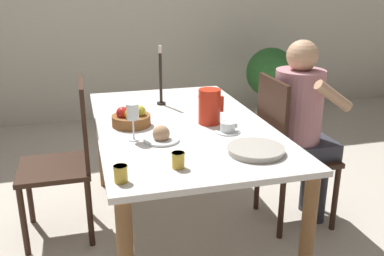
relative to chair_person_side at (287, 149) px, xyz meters
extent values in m
plane|color=beige|center=(-0.68, 0.06, -0.51)|extent=(20.00, 20.00, 0.00)
cube|color=beige|center=(-0.68, 2.59, 0.79)|extent=(10.00, 0.06, 2.60)
cube|color=silver|center=(-0.68, 0.06, 0.20)|extent=(0.99, 1.66, 0.03)
cylinder|color=brown|center=(-0.24, -0.71, -0.16)|extent=(0.07, 0.07, 0.70)
cylinder|color=brown|center=(-1.11, 0.83, -0.16)|extent=(0.07, 0.07, 0.70)
cylinder|color=brown|center=(-0.24, 0.83, -0.16)|extent=(0.07, 0.07, 0.70)
cylinder|color=#331E14|center=(0.26, 0.18, -0.30)|extent=(0.04, 0.04, 0.44)
cylinder|color=#331E14|center=(0.26, -0.18, -0.30)|extent=(0.04, 0.04, 0.44)
cylinder|color=#331E14|center=(-0.11, 0.18, -0.30)|extent=(0.04, 0.04, 0.44)
cylinder|color=#331E14|center=(-0.11, -0.18, -0.30)|extent=(0.04, 0.04, 0.44)
cube|color=#331E14|center=(0.08, 0.00, -0.06)|extent=(0.42, 0.42, 0.03)
cube|color=#331E14|center=(-0.12, 0.00, 0.21)|extent=(0.03, 0.39, 0.51)
cylinder|color=#331E14|center=(-1.61, 0.04, -0.30)|extent=(0.04, 0.04, 0.44)
cylinder|color=#331E14|center=(-1.61, 0.41, -0.30)|extent=(0.04, 0.04, 0.44)
cylinder|color=#331E14|center=(-1.24, 0.04, -0.30)|extent=(0.04, 0.04, 0.44)
cylinder|color=#331E14|center=(-1.24, 0.41, -0.30)|extent=(0.04, 0.04, 0.44)
cube|color=#331E14|center=(-1.43, 0.22, -0.06)|extent=(0.42, 0.42, 0.03)
cube|color=#331E14|center=(-1.23, 0.22, 0.21)|extent=(0.03, 0.39, 0.51)
cylinder|color=#33333D|center=(0.22, 0.09, -0.28)|extent=(0.09, 0.09, 0.47)
cylinder|color=#33333D|center=(0.22, -0.07, -0.28)|extent=(0.09, 0.09, 0.47)
cube|color=#33333D|center=(0.15, 0.01, 0.00)|extent=(0.30, 0.34, 0.11)
cylinder|color=#B77A84|center=(0.06, 0.01, 0.27)|extent=(0.30, 0.30, 0.46)
sphere|color=tan|center=(0.06, 0.01, 0.59)|extent=(0.19, 0.19, 0.19)
cylinder|color=tan|center=(0.16, -0.20, 0.39)|extent=(0.25, 0.06, 0.20)
cylinder|color=red|center=(-0.52, 0.01, 0.32)|extent=(0.13, 0.13, 0.20)
cube|color=red|center=(-0.44, 0.01, 0.33)|extent=(0.02, 0.02, 0.09)
cone|color=red|center=(-0.57, 0.01, 0.40)|extent=(0.04, 0.04, 0.04)
cylinder|color=white|center=(-0.98, -0.16, 0.22)|extent=(0.06, 0.06, 0.00)
cylinder|color=white|center=(-0.98, -0.16, 0.27)|extent=(0.01, 0.01, 0.11)
cylinder|color=white|center=(-0.98, -0.16, 0.37)|extent=(0.06, 0.06, 0.08)
cylinder|color=silver|center=(-0.47, -0.17, 0.22)|extent=(0.14, 0.14, 0.01)
cylinder|color=silver|center=(-0.47, -0.17, 0.25)|extent=(0.08, 0.08, 0.05)
cube|color=silver|center=(-0.42, -0.17, 0.25)|extent=(0.01, 0.01, 0.03)
cylinder|color=#B7B2A8|center=(-0.43, -0.49, 0.22)|extent=(0.27, 0.27, 0.02)
cylinder|color=#B7B2A8|center=(-0.43, -0.49, 0.24)|extent=(0.28, 0.28, 0.01)
cylinder|color=silver|center=(-0.85, -0.21, 0.22)|extent=(0.19, 0.19, 0.01)
sphere|color=tan|center=(-0.85, -0.21, 0.26)|extent=(0.09, 0.09, 0.09)
cylinder|color=gold|center=(-0.84, -0.56, 0.25)|extent=(0.06, 0.06, 0.07)
cylinder|color=gold|center=(-0.84, -0.56, 0.28)|extent=(0.06, 0.06, 0.01)
cylinder|color=gold|center=(-1.10, -0.64, 0.25)|extent=(0.06, 0.06, 0.07)
cylinder|color=gold|center=(-1.10, -0.64, 0.28)|extent=(0.06, 0.06, 0.01)
cylinder|color=brown|center=(-0.97, 0.08, 0.25)|extent=(0.22, 0.22, 0.06)
sphere|color=gold|center=(-0.92, 0.07, 0.30)|extent=(0.07, 0.07, 0.07)
sphere|color=gold|center=(-0.96, 0.13, 0.30)|extent=(0.07, 0.07, 0.07)
sphere|color=red|center=(-1.01, 0.07, 0.30)|extent=(0.07, 0.07, 0.07)
sphere|color=gold|center=(-0.97, 0.04, 0.30)|extent=(0.07, 0.07, 0.07)
cylinder|color=black|center=(-0.71, 0.48, 0.22)|extent=(0.06, 0.06, 0.01)
cylinder|color=black|center=(-0.71, 0.48, 0.39)|extent=(0.02, 0.02, 0.33)
cylinder|color=beige|center=(-0.71, 0.48, 0.59)|extent=(0.02, 0.02, 0.05)
cylinder|color=beige|center=(0.76, 1.90, -0.44)|extent=(0.30, 0.30, 0.15)
cylinder|color=brown|center=(0.76, 1.90, -0.26)|extent=(0.04, 0.04, 0.21)
sphere|color=#2D6B2D|center=(0.76, 1.90, 0.07)|extent=(0.53, 0.53, 0.53)
camera|label=1|loc=(-1.23, -2.27, 1.01)|focal=40.00mm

